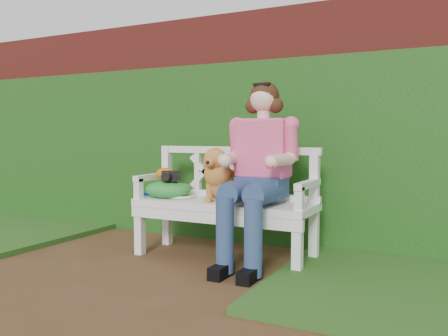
% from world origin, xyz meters
% --- Properties ---
extents(ground, '(60.00, 60.00, 0.00)m').
position_xyz_m(ground, '(0.00, 0.00, 0.00)').
color(ground, '#462D16').
extents(brick_wall, '(10.00, 0.30, 2.20)m').
position_xyz_m(brick_wall, '(0.00, 1.90, 1.10)').
color(brick_wall, maroon).
rests_on(brick_wall, ground).
extents(ivy_hedge, '(10.00, 0.18, 1.70)m').
position_xyz_m(ivy_hedge, '(0.00, 1.68, 0.85)').
color(ivy_hedge, '#24641D').
rests_on(ivy_hedge, ground).
extents(garden_bench, '(1.61, 0.68, 0.48)m').
position_xyz_m(garden_bench, '(0.52, 1.01, 0.24)').
color(garden_bench, white).
rests_on(garden_bench, ground).
extents(seated_woman, '(0.63, 0.83, 1.44)m').
position_xyz_m(seated_woman, '(0.85, 0.99, 0.72)').
color(seated_woman, '#F33660').
rests_on(seated_woman, ground).
extents(dog, '(0.39, 0.47, 0.45)m').
position_xyz_m(dog, '(0.50, 0.99, 0.70)').
color(dog, brown).
rests_on(dog, garden_bench).
extents(tennis_racket, '(0.64, 0.42, 0.03)m').
position_xyz_m(tennis_racket, '(0.04, 1.01, 0.49)').
color(tennis_racket, white).
rests_on(tennis_racket, garden_bench).
extents(green_bag, '(0.49, 0.41, 0.15)m').
position_xyz_m(green_bag, '(-0.01, 0.97, 0.55)').
color(green_bag, '#286B1C').
rests_on(green_bag, garden_bench).
extents(camera_item, '(0.15, 0.12, 0.09)m').
position_xyz_m(camera_item, '(0.04, 0.96, 0.67)').
color(camera_item, black).
rests_on(camera_item, green_bag).
extents(baseball_glove, '(0.20, 0.16, 0.11)m').
position_xyz_m(baseball_glove, '(-0.04, 0.99, 0.68)').
color(baseball_glove, '#C85613').
rests_on(baseball_glove, green_bag).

